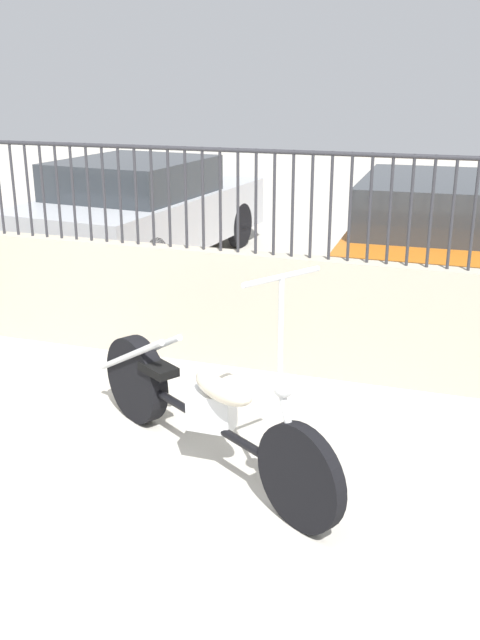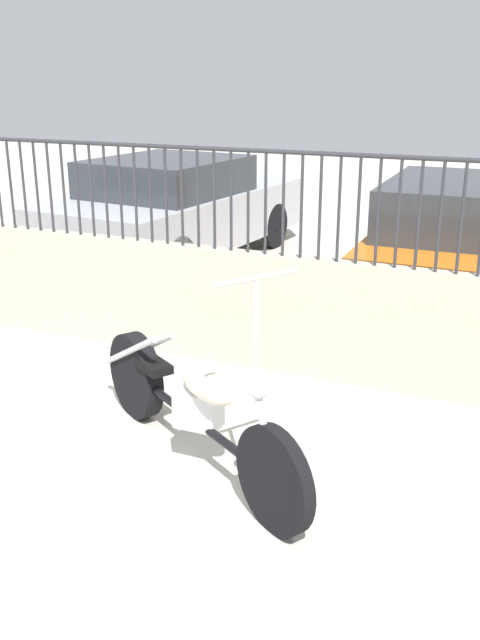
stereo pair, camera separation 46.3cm
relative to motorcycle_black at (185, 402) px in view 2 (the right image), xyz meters
name	(u,v)px [view 2 (the right image)]	position (x,y,z in m)	size (l,w,h in m)	color
ground_plane	(6,492)	(-0.79, -0.83, -0.39)	(40.00, 40.00, 0.00)	#B7B2A5
low_wall	(192,301)	(-0.79, 1.63, 0.11)	(8.54, 0.18, 0.99)	#B2A893
fence_railing	(189,183)	(-0.79, 1.63, 1.14)	(8.54, 0.04, 0.85)	#2D2D33
motorcycle_black	(185,402)	(0.00, 0.00, 0.00)	(2.09, 1.38, 1.43)	black
car_silver	(175,209)	(-2.62, 4.63, 0.30)	(2.19, 4.13, 1.37)	black
car_orange	(468,244)	(1.23, 4.03, 0.30)	(1.94, 4.40, 1.38)	black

